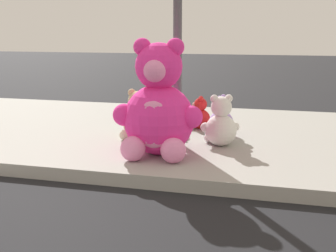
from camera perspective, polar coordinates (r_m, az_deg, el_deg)
sidewalk at (r=7.10m, az=-5.12°, el=-0.75°), size 28.00×4.40×0.15m
sign_pole at (r=5.88m, az=1.19°, el=14.10°), size 0.56×0.11×3.20m
plush_pink_large at (r=5.40m, az=-1.21°, el=2.05°), size 1.05×0.94×1.37m
plush_red at (r=6.94m, az=3.87°, el=1.24°), size 0.33×0.37×0.49m
plush_white at (r=5.95m, az=6.47°, el=0.12°), size 0.48×0.47×0.66m
plush_teal at (r=6.93m, az=-0.49°, el=1.58°), size 0.41×0.44×0.58m
plush_lavender at (r=6.54m, az=6.39°, el=0.84°), size 0.40×0.43×0.57m
plush_tan at (r=6.29m, az=-3.77°, el=0.85°), size 0.52×0.47×0.68m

